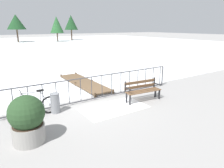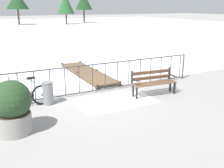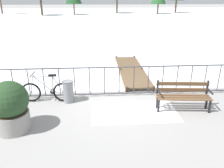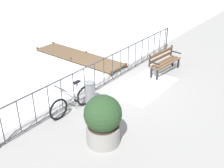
% 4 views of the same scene
% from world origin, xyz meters
% --- Properties ---
extents(ground_plane, '(160.00, 160.00, 0.00)m').
position_xyz_m(ground_plane, '(0.00, 0.00, 0.00)').
color(ground_plane, gray).
extents(frozen_pond, '(80.00, 56.00, 0.03)m').
position_xyz_m(frozen_pond, '(0.00, 28.40, 0.01)').
color(frozen_pond, white).
rests_on(frozen_pond, ground).
extents(snow_patch, '(2.58, 1.43, 0.01)m').
position_xyz_m(snow_patch, '(0.60, -1.20, 0.00)').
color(snow_patch, white).
rests_on(snow_patch, ground).
extents(railing_fence, '(9.06, 0.06, 1.07)m').
position_xyz_m(railing_fence, '(0.00, 0.00, 0.56)').
color(railing_fence, '#38383D').
rests_on(railing_fence, ground).
extents(bicycle_near_railing, '(1.71, 0.52, 0.97)m').
position_xyz_m(bicycle_near_railing, '(-2.15, -0.29, 0.37)').
color(bicycle_near_railing, black).
rests_on(bicycle_near_railing, ground).
extents(park_bench, '(1.64, 0.63, 0.89)m').
position_xyz_m(park_bench, '(2.09, -1.12, 0.51)').
color(park_bench, brown).
rests_on(park_bench, ground).
extents(planter_with_shrub, '(0.96, 0.96, 1.35)m').
position_xyz_m(planter_with_shrub, '(-2.71, -1.94, 0.68)').
color(planter_with_shrub, gray).
rests_on(planter_with_shrub, ground).
extents(trash_bin, '(0.35, 0.35, 0.73)m').
position_xyz_m(trash_bin, '(-1.45, -0.37, 0.37)').
color(trash_bin, gray).
rests_on(trash_bin, ground).
extents(wooden_dock, '(1.10, 4.49, 0.20)m').
position_xyz_m(wooden_dock, '(1.06, 2.49, 0.12)').
color(wooden_dock, brown).
rests_on(wooden_dock, ground).
extents(tree_west_mid, '(3.00, 3.00, 5.56)m').
position_xyz_m(tree_west_mid, '(15.16, 38.08, 3.93)').
color(tree_west_mid, brown).
rests_on(tree_west_mid, ground).
extents(tree_east_mid, '(3.59, 3.59, 5.38)m').
position_xyz_m(tree_east_mid, '(3.63, 38.03, 3.92)').
color(tree_east_mid, brown).
rests_on(tree_east_mid, ground).
extents(tree_far_east, '(2.76, 2.76, 5.13)m').
position_xyz_m(tree_far_east, '(10.97, 35.65, 3.43)').
color(tree_far_east, brown).
rests_on(tree_far_east, ground).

